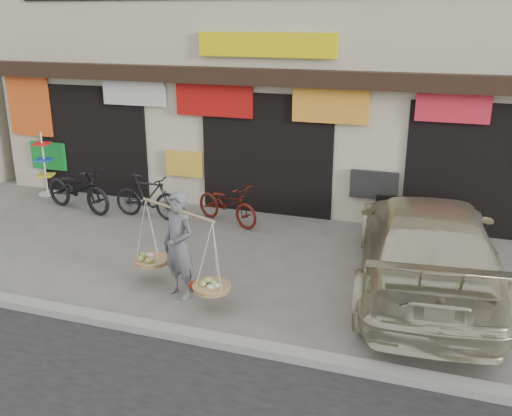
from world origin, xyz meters
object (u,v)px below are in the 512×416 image
(bike_2, at_px, (227,204))
(bike_3, at_px, (78,189))
(suv, at_px, (426,244))
(street_vendor, at_px, (179,249))
(bike_0, at_px, (78,189))
(bike_1, at_px, (148,197))
(display_rack, at_px, (45,170))

(bike_2, xyz_separation_m, bike_3, (-3.57, -0.30, 0.07))
(suv, bearing_deg, street_vendor, 16.71)
(bike_0, xyz_separation_m, bike_3, (-0.02, 0.00, 0.00))
(bike_2, bearing_deg, suv, -91.39)
(bike_2, bearing_deg, bike_3, 117.27)
(bike_1, xyz_separation_m, suv, (5.97, -1.59, 0.28))
(bike_1, relative_size, suv, 0.30)
(street_vendor, xyz_separation_m, suv, (3.65, 1.55, -0.03))
(suv, relative_size, display_rack, 3.45)
(bike_2, distance_m, display_rack, 5.10)
(street_vendor, relative_size, suv, 0.35)
(bike_1, bearing_deg, bike_3, 93.12)
(street_vendor, bearing_deg, bike_3, 166.48)
(bike_3, bearing_deg, street_vendor, -113.32)
(street_vendor, xyz_separation_m, bike_0, (-4.08, 3.10, -0.29))
(street_vendor, xyz_separation_m, display_rack, (-5.61, 3.89, -0.16))
(bike_3, distance_m, display_rack, 1.70)
(bike_0, relative_size, bike_1, 1.20)
(bike_2, distance_m, bike_3, 3.58)
(bike_1, xyz_separation_m, display_rack, (-3.29, 0.76, 0.15))
(bike_0, distance_m, display_rack, 1.72)
(street_vendor, height_order, bike_2, street_vendor)
(bike_0, bearing_deg, display_rack, 76.31)
(bike_1, bearing_deg, bike_2, -79.46)
(suv, bearing_deg, display_rack, -20.42)
(street_vendor, distance_m, display_rack, 6.83)
(bike_3, relative_size, display_rack, 1.23)
(bike_1, height_order, display_rack, display_rack)
(street_vendor, bearing_deg, bike_2, 122.55)
(bike_0, xyz_separation_m, display_rack, (-1.52, 0.79, 0.13))
(bike_3, distance_m, suv, 7.92)
(street_vendor, xyz_separation_m, bike_3, (-4.10, 3.10, -0.29))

